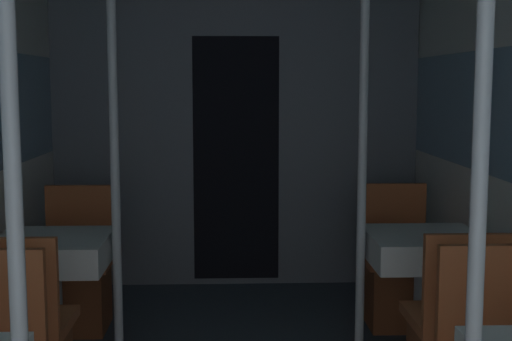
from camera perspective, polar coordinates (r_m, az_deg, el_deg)
The scene contains 9 objects.
bulkhead_far at distance 5.36m, azimuth -1.61°, elevation 2.82°, with size 2.72×0.09×2.28m.
support_pole_left_0 at distance 2.10m, azimuth -18.74°, elevation -3.86°, with size 0.05×0.05×2.28m.
dining_table_left_1 at distance 3.97m, azimuth -16.05°, elevation -6.72°, with size 0.61×0.61×0.71m.
chair_left_far_1 at distance 4.62m, azimuth -14.14°, elevation -8.85°, with size 0.44×0.44×0.88m.
support_pole_left_1 at distance 3.81m, azimuth -11.24°, elevation 1.08°, with size 0.05×0.05×2.28m.
support_pole_right_0 at distance 2.14m, azimuth 17.33°, elevation -3.63°, with size 0.05×0.05×2.28m.
dining_table_right_1 at distance 4.00m, azimuth 13.30°, elevation -6.54°, with size 0.61×0.61×0.71m.
chair_right_far_1 at distance 4.64m, azimuth 11.19°, elevation -8.69°, with size 0.44×0.44×0.88m.
support_pole_right_1 at distance 3.83m, azimuth 8.51°, elevation 1.17°, with size 0.05×0.05×2.28m.
Camera 1 is at (-0.06, -1.18, 1.52)m, focal length 50.00 mm.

